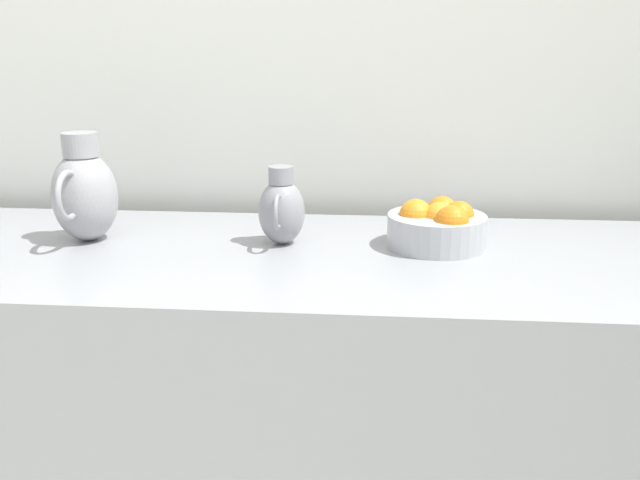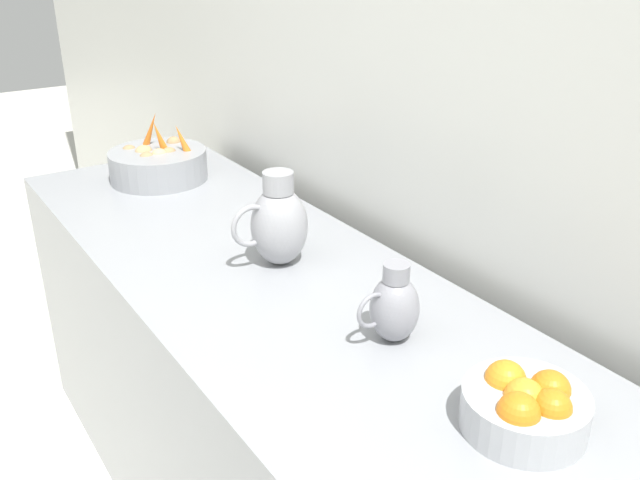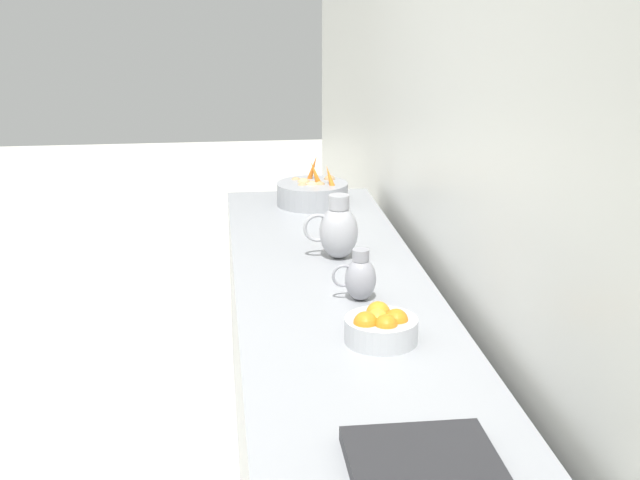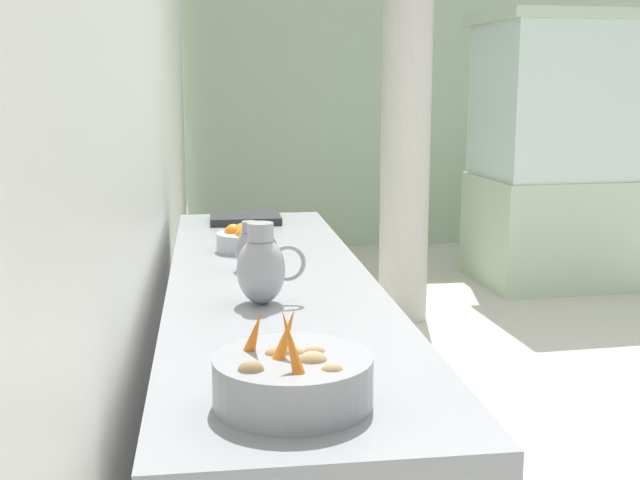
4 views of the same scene
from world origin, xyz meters
The scene contains 4 objects.
prep_counter centered at (-1.48, -0.21, 0.46)m, with size 0.71×2.88×0.91m, color gray.
orange_bowl centered at (-1.56, 0.27, 0.96)m, with size 0.22×0.22×0.11m.
metal_pitcher_tall centered at (-1.54, -0.55, 1.03)m, with size 0.21×0.15×0.25m.
metal_pitcher_short centered at (-1.55, -0.09, 1.00)m, with size 0.15×0.11×0.18m.
Camera 1 is at (-0.06, 0.13, 1.35)m, focal length 37.82 mm.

